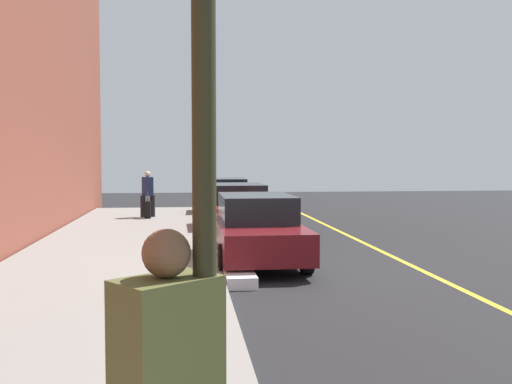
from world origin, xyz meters
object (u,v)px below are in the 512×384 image
(parked_car_black, at_px, (226,197))
(traffic_light_pole, at_px, (204,33))
(rolling_suitcase, at_px, (148,210))
(pedestrian_navy_coat, at_px, (148,193))
(parked_car_red, at_px, (239,207))
(parked_car_maroon, at_px, (257,228))

(parked_car_black, bearing_deg, traffic_light_pole, -4.17)
(parked_car_black, height_order, rolling_suitcase, parked_car_black)
(parked_car_black, bearing_deg, pedestrian_navy_coat, -57.45)
(parked_car_black, xyz_separation_m, parked_car_red, (5.37, 0.04, 0.00))
(parked_car_maroon, bearing_deg, pedestrian_navy_coat, -161.86)
(parked_car_black, height_order, traffic_light_pole, traffic_light_pole)
(rolling_suitcase, bearing_deg, parked_car_maroon, 18.91)
(parked_car_black, bearing_deg, parked_car_red, 0.39)
(pedestrian_navy_coat, relative_size, traffic_light_pole, 0.42)
(parked_car_maroon, bearing_deg, parked_car_black, 179.68)
(pedestrian_navy_coat, xyz_separation_m, rolling_suitcase, (0.48, 0.03, -0.60))
(traffic_light_pole, bearing_deg, parked_car_maroon, 171.74)
(parked_car_maroon, height_order, rolling_suitcase, parked_car_maroon)
(parked_car_red, relative_size, pedestrian_navy_coat, 2.78)
(pedestrian_navy_coat, distance_m, traffic_light_pole, 19.73)
(parked_car_black, relative_size, rolling_suitcase, 4.46)
(parked_car_red, height_order, rolling_suitcase, parked_car_red)
(parked_car_maroon, relative_size, pedestrian_navy_coat, 2.76)
(pedestrian_navy_coat, bearing_deg, traffic_light_pole, 4.39)
(parked_car_black, relative_size, traffic_light_pole, 1.07)
(parked_car_black, distance_m, parked_car_maroon, 11.16)
(parked_car_red, height_order, parked_car_maroon, same)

